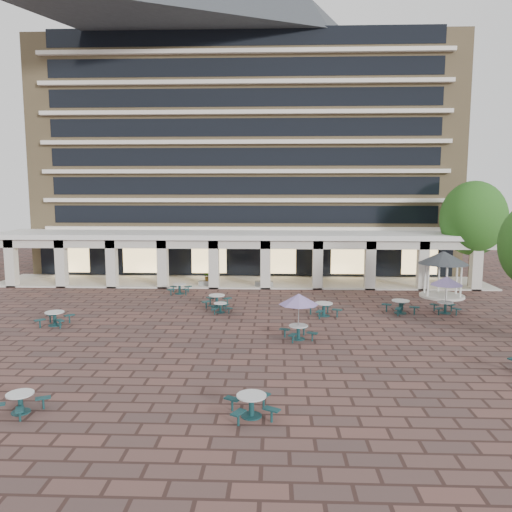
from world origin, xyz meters
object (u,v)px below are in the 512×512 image
object	(u,v)px
planter_right	(264,282)
picnic_table_2	(251,404)
planter_left	(208,280)
gazebo	(443,263)
picnic_table_1	(20,401)

from	to	relation	value
planter_right	picnic_table_2	bearing A→B (deg)	-89.79
picnic_table_2	planter_left	xyz separation A→B (m)	(-4.75, 23.90, 0.08)
picnic_table_2	planter_right	world-z (taller)	planter_right
planter_left	picnic_table_2	bearing A→B (deg)	-78.75
gazebo	planter_right	xyz separation A→B (m)	(-13.48, 3.29, -2.17)
picnic_table_2	planter_right	bearing A→B (deg)	75.18
picnic_table_1	planter_left	size ratio (longest dim) A/B	1.30
picnic_table_2	planter_left	size ratio (longest dim) A/B	1.39
picnic_table_2	gazebo	size ratio (longest dim) A/B	0.56
picnic_table_1	planter_left	distance (m)	24.16
picnic_table_2	planter_right	distance (m)	23.90
picnic_table_2	gazebo	distance (m)	24.67
picnic_table_1	gazebo	distance (m)	30.02
gazebo	planter_left	bearing A→B (deg)	169.71
picnic_table_1	gazebo	size ratio (longest dim) A/B	0.53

